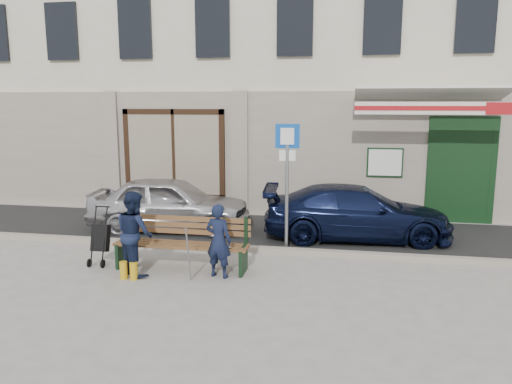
% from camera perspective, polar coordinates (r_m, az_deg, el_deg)
% --- Properties ---
extents(ground, '(80.00, 80.00, 0.00)m').
position_cam_1_polar(ground, '(8.48, 0.40, -10.01)').
color(ground, '#9E9991').
rests_on(ground, ground).
extents(asphalt_lane, '(60.00, 3.20, 0.01)m').
position_cam_1_polar(asphalt_lane, '(11.41, 3.15, -4.64)').
color(asphalt_lane, '#282828').
rests_on(asphalt_lane, ground).
extents(curb, '(60.00, 0.18, 0.12)m').
position_cam_1_polar(curb, '(9.87, 1.94, -6.70)').
color(curb, '#9E9384').
rests_on(curb, ground).
extents(building, '(20.00, 8.27, 10.00)m').
position_cam_1_polar(building, '(16.47, 5.87, 17.34)').
color(building, beige).
rests_on(building, ground).
extents(car_silver, '(3.80, 1.78, 1.26)m').
position_cam_1_polar(car_silver, '(11.68, -9.82, -1.29)').
color(car_silver, silver).
rests_on(car_silver, ground).
extents(car_navy, '(4.13, 1.97, 1.16)m').
position_cam_1_polar(car_navy, '(10.99, 11.44, -2.32)').
color(car_navy, black).
rests_on(car_navy, ground).
extents(parking_sign, '(0.47, 0.10, 2.52)m').
position_cam_1_polar(parking_sign, '(9.73, 3.58, 2.79)').
color(parking_sign, gray).
rests_on(parking_sign, ground).
extents(bench, '(2.40, 1.17, 0.98)m').
position_cam_1_polar(bench, '(8.99, -8.77, -5.88)').
color(bench, brown).
rests_on(bench, ground).
extents(man, '(0.52, 0.40, 1.27)m').
position_cam_1_polar(man, '(8.46, -4.30, -5.57)').
color(man, '#121932').
rests_on(man, ground).
extents(woman, '(0.90, 0.88, 1.46)m').
position_cam_1_polar(woman, '(8.80, -13.71, -4.58)').
color(woman, '#131C36').
rests_on(woman, ground).
extents(stroller, '(0.31, 0.44, 1.06)m').
position_cam_1_polar(stroller, '(9.57, -17.36, -5.16)').
color(stroller, black).
rests_on(stroller, ground).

